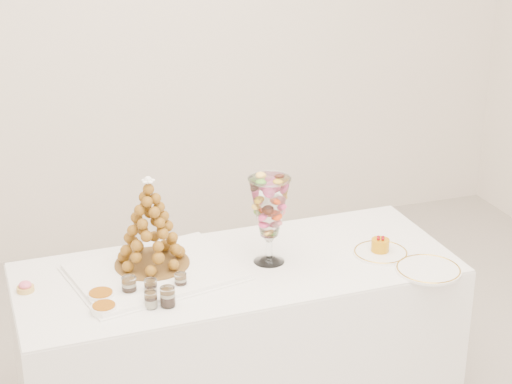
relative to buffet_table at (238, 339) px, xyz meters
name	(u,v)px	position (x,y,z in m)	size (l,w,h in m)	color
buffet_table	(238,339)	(0.00, 0.00, 0.00)	(1.77, 0.73, 0.67)	white
lace_tray	(155,272)	(-0.33, 0.05, 0.35)	(0.62, 0.46, 0.02)	white
macaron_vase	(269,208)	(0.13, 0.00, 0.57)	(0.16, 0.16, 0.36)	white
cake_plate	(381,253)	(0.59, -0.08, 0.34)	(0.23, 0.23, 0.01)	white
spare_plate	(428,270)	(0.70, -0.28, 0.34)	(0.26, 0.26, 0.01)	white
pink_tart	(25,287)	(-0.82, 0.07, 0.35)	(0.07, 0.07, 0.04)	tan
verrine_a	(129,286)	(-0.46, -0.09, 0.37)	(0.06, 0.06, 0.08)	white
verrine_b	(151,287)	(-0.38, -0.11, 0.37)	(0.05, 0.05, 0.07)	white
verrine_c	(181,281)	(-0.26, -0.10, 0.37)	(0.05, 0.05, 0.06)	white
verrine_d	(151,300)	(-0.40, -0.21, 0.37)	(0.05, 0.05, 0.06)	white
verrine_e	(168,297)	(-0.34, -0.22, 0.37)	(0.06, 0.06, 0.08)	white
ramekin_back	(101,297)	(-0.56, -0.09, 0.35)	(0.10, 0.10, 0.03)	white
ramekin_front	(104,309)	(-0.57, -0.19, 0.35)	(0.09, 0.09, 0.03)	white
croquembouche	(150,222)	(-0.33, 0.10, 0.54)	(0.30, 0.30, 0.37)	brown
mousse_cake	(380,245)	(0.59, -0.08, 0.37)	(0.07, 0.07, 0.07)	#C48209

